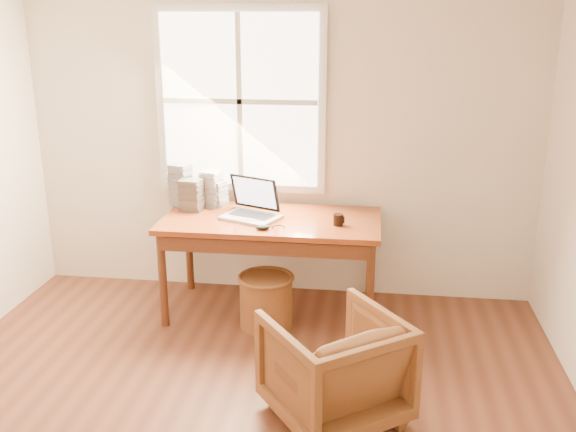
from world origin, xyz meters
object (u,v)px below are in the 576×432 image
desk (271,221)px  coffee_mug (338,220)px  armchair (334,368)px  wicker_stool (266,302)px  laptop (250,201)px  cd_stack_a (212,189)px

desk → coffee_mug: 0.51m
desk → armchair: desk is taller
armchair → wicker_stool: 1.20m
desk → armchair: size_ratio=2.33×
laptop → coffee_mug: bearing=17.9°
wicker_stool → laptop: 0.74m
armchair → coffee_mug: coffee_mug is taller
laptop → wicker_stool: bearing=-32.3°
armchair → laptop: bearing=-97.1°
armchair → wicker_stool: (-0.56, 1.05, -0.12)m
coffee_mug → cd_stack_a: bearing=173.2°
coffee_mug → cd_stack_a: (-1.00, 0.34, 0.10)m
desk → laptop: bearing=-164.9°
desk → laptop: size_ratio=4.13×
desk → coffee_mug: size_ratio=19.91×
wicker_stool → cd_stack_a: cd_stack_a is taller
desk → cd_stack_a: cd_stack_a is taller
laptop → armchair: bearing=-37.7°
desk → cd_stack_a: (-0.51, 0.24, 0.16)m
armchair → wicker_stool: size_ratio=1.81×
wicker_stool → cd_stack_a: size_ratio=1.34×
armchair → coffee_mug: (-0.06, 1.20, 0.48)m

